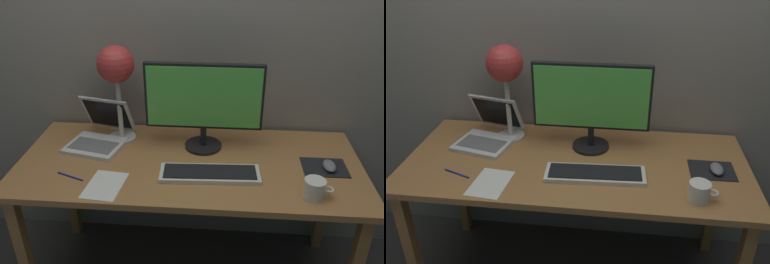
{
  "view_description": "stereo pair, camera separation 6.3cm",
  "coord_description": "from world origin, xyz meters",
  "views": [
    {
      "loc": [
        0.14,
        -1.57,
        1.72
      ],
      "look_at": [
        0.02,
        -0.05,
        0.92
      ],
      "focal_mm": 36.8,
      "sensor_mm": 36.0,
      "label": 1
    },
    {
      "loc": [
        0.2,
        -1.56,
        1.72
      ],
      "look_at": [
        0.02,
        -0.05,
        0.92
      ],
      "focal_mm": 36.8,
      "sensor_mm": 36.0,
      "label": 2
    }
  ],
  "objects": [
    {
      "name": "coffee_mug",
      "position": [
        0.53,
        -0.24,
        0.78
      ],
      "size": [
        0.12,
        0.09,
        0.08
      ],
      "color": "white",
      "rests_on": "desk"
    },
    {
      "name": "back_wall",
      "position": [
        0.0,
        0.4,
        1.3
      ],
      "size": [
        4.8,
        0.06,
        2.6
      ],
      "primitive_type": "cube",
      "color": "gray",
      "rests_on": "ground"
    },
    {
      "name": "desk",
      "position": [
        0.0,
        0.0,
        0.66
      ],
      "size": [
        1.6,
        0.7,
        0.74
      ],
      "color": "#A8703D",
      "rests_on": "ground"
    },
    {
      "name": "laptop",
      "position": [
        -0.46,
        0.16,
        0.8
      ],
      "size": [
        0.32,
        0.36,
        0.22
      ],
      "color": "silver",
      "rests_on": "desk"
    },
    {
      "name": "keyboard_main",
      "position": [
        0.1,
        -0.12,
        0.75
      ],
      "size": [
        0.45,
        0.16,
        0.03
      ],
      "color": "silver",
      "rests_on": "desk"
    },
    {
      "name": "pen",
      "position": [
        -0.51,
        -0.18,
        0.74
      ],
      "size": [
        0.13,
        0.06,
        0.01
      ],
      "primitive_type": "cylinder",
      "rotation": [
        0.0,
        1.57,
        -0.38
      ],
      "color": "#2633A5",
      "rests_on": "desk"
    },
    {
      "name": "paper_sheet_near_mouse",
      "position": [
        -0.34,
        -0.23,
        0.74
      ],
      "size": [
        0.17,
        0.22,
        0.0
      ],
      "primitive_type": "cube",
      "rotation": [
        0.0,
        0.0,
        -0.1
      ],
      "color": "white",
      "rests_on": "desk"
    },
    {
      "name": "mousepad",
      "position": [
        0.62,
        -0.01,
        0.74
      ],
      "size": [
        0.2,
        0.16,
        0.0
      ],
      "primitive_type": "cube",
      "color": "black",
      "rests_on": "desk"
    },
    {
      "name": "desk_lamp",
      "position": [
        -0.36,
        0.19,
        1.11
      ],
      "size": [
        0.18,
        0.18,
        0.49
      ],
      "color": "beige",
      "rests_on": "desk"
    },
    {
      "name": "mouse",
      "position": [
        0.64,
        -0.02,
        0.76
      ],
      "size": [
        0.06,
        0.1,
        0.03
      ],
      "primitive_type": "ellipsoid",
      "color": "slate",
      "rests_on": "mousepad"
    },
    {
      "name": "monitor",
      "position": [
        0.06,
        0.14,
        0.99
      ],
      "size": [
        0.56,
        0.18,
        0.43
      ],
      "color": "black",
      "rests_on": "desk"
    }
  ]
}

